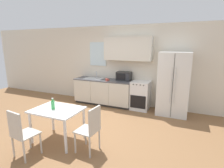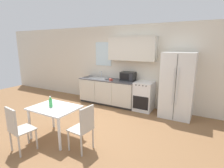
{
  "view_description": "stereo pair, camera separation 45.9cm",
  "coord_description": "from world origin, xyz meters",
  "px_view_note": "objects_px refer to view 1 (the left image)",
  "views": [
    {
      "loc": [
        2.09,
        -3.6,
        2.06
      ],
      "look_at": [
        0.3,
        0.52,
        1.05
      ],
      "focal_mm": 28.0,
      "sensor_mm": 36.0,
      "label": 1
    },
    {
      "loc": [
        2.5,
        -3.4,
        2.06
      ],
      "look_at": [
        0.3,
        0.52,
        1.05
      ],
      "focal_mm": 28.0,
      "sensor_mm": 36.0,
      "label": 2
    }
  ],
  "objects_px": {
    "coffee_mug": "(107,80)",
    "dining_chair_near": "(20,131)",
    "refrigerator": "(174,84)",
    "dining_chair_side": "(91,127)",
    "microwave": "(124,76)",
    "dining_table": "(57,114)",
    "oven_range": "(140,95)",
    "drink_bottle": "(53,105)"
  },
  "relations": [
    {
      "from": "dining_chair_near",
      "to": "drink_bottle",
      "type": "distance_m",
      "value": 0.8
    },
    {
      "from": "dining_table",
      "to": "dining_chair_side",
      "type": "bearing_deg",
      "value": -6.2
    },
    {
      "from": "dining_chair_side",
      "to": "drink_bottle",
      "type": "relative_size",
      "value": 3.79
    },
    {
      "from": "microwave",
      "to": "coffee_mug",
      "type": "bearing_deg",
      "value": -143.19
    },
    {
      "from": "dining_table",
      "to": "dining_chair_side",
      "type": "distance_m",
      "value": 0.89
    },
    {
      "from": "coffee_mug",
      "to": "dining_chair_near",
      "type": "distance_m",
      "value": 3.18
    },
    {
      "from": "microwave",
      "to": "drink_bottle",
      "type": "distance_m",
      "value": 2.83
    },
    {
      "from": "drink_bottle",
      "to": "oven_range",
      "type": "bearing_deg",
      "value": 65.16
    },
    {
      "from": "oven_range",
      "to": "dining_chair_near",
      "type": "distance_m",
      "value": 3.64
    },
    {
      "from": "dining_chair_near",
      "to": "drink_bottle",
      "type": "relative_size",
      "value": 3.79
    },
    {
      "from": "dining_table",
      "to": "dining_chair_near",
      "type": "bearing_deg",
      "value": -104.3
    },
    {
      "from": "oven_range",
      "to": "drink_bottle",
      "type": "bearing_deg",
      "value": -114.84
    },
    {
      "from": "dining_chair_near",
      "to": "dining_chair_side",
      "type": "bearing_deg",
      "value": 39.36
    },
    {
      "from": "microwave",
      "to": "dining_chair_side",
      "type": "relative_size",
      "value": 0.52
    },
    {
      "from": "coffee_mug",
      "to": "dining_table",
      "type": "relative_size",
      "value": 0.13
    },
    {
      "from": "dining_chair_near",
      "to": "dining_chair_side",
      "type": "xyz_separation_m",
      "value": [
        1.08,
        0.67,
        0.0
      ]
    },
    {
      "from": "refrigerator",
      "to": "coffee_mug",
      "type": "height_order",
      "value": "refrigerator"
    },
    {
      "from": "dining_table",
      "to": "dining_chair_near",
      "type": "relative_size",
      "value": 1.09
    },
    {
      "from": "coffee_mug",
      "to": "dining_chair_near",
      "type": "relative_size",
      "value": 0.14
    },
    {
      "from": "oven_range",
      "to": "microwave",
      "type": "xyz_separation_m",
      "value": [
        -0.62,
        0.11,
        0.57
      ]
    },
    {
      "from": "dining_chair_side",
      "to": "dining_table",
      "type": "bearing_deg",
      "value": 87.93
    },
    {
      "from": "refrigerator",
      "to": "dining_table",
      "type": "bearing_deg",
      "value": -129.76
    },
    {
      "from": "oven_range",
      "to": "refrigerator",
      "type": "height_order",
      "value": "refrigerator"
    },
    {
      "from": "oven_range",
      "to": "dining_table",
      "type": "distance_m",
      "value": 2.86
    },
    {
      "from": "oven_range",
      "to": "refrigerator",
      "type": "distance_m",
      "value": 1.1
    },
    {
      "from": "coffee_mug",
      "to": "dining_chair_side",
      "type": "relative_size",
      "value": 0.14
    },
    {
      "from": "coffee_mug",
      "to": "oven_range",
      "type": "bearing_deg",
      "value": 12.34
    },
    {
      "from": "oven_range",
      "to": "microwave",
      "type": "bearing_deg",
      "value": 169.74
    },
    {
      "from": "coffee_mug",
      "to": "drink_bottle",
      "type": "height_order",
      "value": "coffee_mug"
    },
    {
      "from": "dining_table",
      "to": "dining_chair_side",
      "type": "relative_size",
      "value": 1.09
    },
    {
      "from": "refrigerator",
      "to": "dining_chair_near",
      "type": "bearing_deg",
      "value": -124.98
    },
    {
      "from": "coffee_mug",
      "to": "dining_chair_side",
      "type": "distance_m",
      "value": 2.64
    },
    {
      "from": "dining_chair_near",
      "to": "dining_table",
      "type": "bearing_deg",
      "value": 83.35
    },
    {
      "from": "refrigerator",
      "to": "drink_bottle",
      "type": "bearing_deg",
      "value": -130.41
    },
    {
      "from": "oven_range",
      "to": "dining_table",
      "type": "xyz_separation_m",
      "value": [
        -1.15,
        -2.62,
        0.15
      ]
    },
    {
      "from": "refrigerator",
      "to": "dining_chair_side",
      "type": "xyz_separation_m",
      "value": [
        -1.25,
        -2.67,
        -0.39
      ]
    },
    {
      "from": "dining_chair_near",
      "to": "microwave",
      "type": "bearing_deg",
      "value": 85.9
    },
    {
      "from": "dining_table",
      "to": "dining_chair_side",
      "type": "xyz_separation_m",
      "value": [
        0.89,
        -0.1,
        -0.08
      ]
    },
    {
      "from": "coffee_mug",
      "to": "drink_bottle",
      "type": "relative_size",
      "value": 0.53
    },
    {
      "from": "coffee_mug",
      "to": "dining_chair_side",
      "type": "bearing_deg",
      "value": -71.65
    },
    {
      "from": "dining_chair_side",
      "to": "coffee_mug",
      "type": "bearing_deg",
      "value": 22.47
    },
    {
      "from": "dining_table",
      "to": "coffee_mug",
      "type": "bearing_deg",
      "value": 88.43
    }
  ]
}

